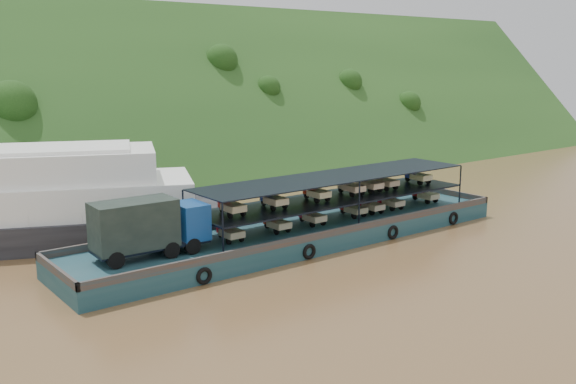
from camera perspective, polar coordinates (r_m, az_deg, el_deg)
ground at (r=48.24m, az=4.07°, el=-4.00°), size 160.00×160.00×0.00m
hillside at (r=78.20m, az=-13.74°, el=1.74°), size 140.00×39.60×39.60m
cargo_barge at (r=45.62m, az=-0.08°, el=-3.32°), size 35.00×7.18×4.80m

